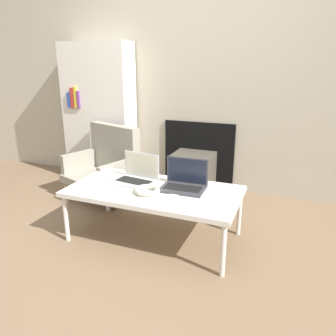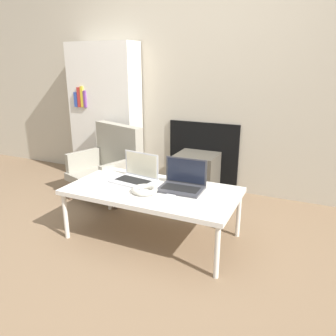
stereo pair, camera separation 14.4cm
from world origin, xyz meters
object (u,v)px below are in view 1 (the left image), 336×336
object	(u,v)px
laptop_left	(137,176)
phone	(171,198)
laptop_right	(184,182)
headphones	(147,190)
armchair	(107,163)
tv	(193,173)

from	to	relation	value
laptop_left	phone	bearing A→B (deg)	-22.64
laptop_right	laptop_left	bearing A→B (deg)	178.17
headphones	phone	distance (m)	0.21
phone	armchair	xyz separation A→B (m)	(-1.02, 0.77, -0.06)
armchair	phone	bearing A→B (deg)	-18.15
laptop_left	tv	world-z (taller)	laptop_left
laptop_left	tv	size ratio (longest dim) A/B	0.85
laptop_left	phone	world-z (taller)	laptop_left
laptop_right	armchair	distance (m)	1.18
phone	laptop_right	bearing A→B (deg)	84.81
phone	armchair	world-z (taller)	armchair
armchair	laptop_right	bearing A→B (deg)	-8.13
laptop_right	headphones	size ratio (longest dim) A/B	1.75
phone	tv	xyz separation A→B (m)	(-0.20, 1.19, -0.21)
laptop_right	headphones	world-z (taller)	laptop_right
phone	armchair	bearing A→B (deg)	143.03
headphones	armchair	bearing A→B (deg)	138.04
headphones	phone	size ratio (longest dim) A/B	1.44
phone	headphones	bearing A→B (deg)	169.66
laptop_right	phone	xyz separation A→B (m)	(-0.02, -0.24, -0.04)
phone	tv	distance (m)	1.22
laptop_left	phone	distance (m)	0.47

